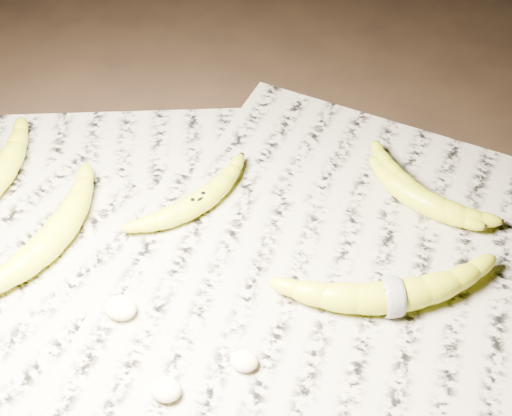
% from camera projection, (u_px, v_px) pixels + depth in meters
% --- Properties ---
extents(ground, '(3.00, 3.00, 0.00)m').
position_uv_depth(ground, '(239.00, 256.00, 0.92)').
color(ground, black).
rests_on(ground, ground).
extents(newspaper_patch, '(0.90, 0.70, 0.01)m').
position_uv_depth(newspaper_patch, '(234.00, 267.00, 0.90)').
color(newspaper_patch, '#A39C8C').
rests_on(newspaper_patch, ground).
extents(banana_left_b, '(0.11, 0.22, 0.04)m').
position_uv_depth(banana_left_b, '(53.00, 235.00, 0.90)').
color(banana_left_b, '#C6DD1B').
rests_on(banana_left_b, newspaper_patch).
extents(banana_center, '(0.14, 0.17, 0.03)m').
position_uv_depth(banana_center, '(197.00, 201.00, 0.95)').
color(banana_center, '#C6DD1B').
rests_on(banana_center, newspaper_patch).
extents(banana_taped, '(0.25, 0.15, 0.04)m').
position_uv_depth(banana_taped, '(392.00, 295.00, 0.84)').
color(banana_taped, '#C6DD1B').
rests_on(banana_taped, newspaper_patch).
extents(banana_upper_a, '(0.17, 0.15, 0.03)m').
position_uv_depth(banana_upper_a, '(411.00, 190.00, 0.96)').
color(banana_upper_a, '#C6DD1B').
rests_on(banana_upper_a, newspaper_patch).
extents(banana_upper_b, '(0.17, 0.12, 0.03)m').
position_uv_depth(banana_upper_b, '(423.00, 199.00, 0.95)').
color(banana_upper_b, '#C6DD1B').
rests_on(banana_upper_b, newspaper_patch).
extents(measuring_tape, '(0.02, 0.05, 0.05)m').
position_uv_depth(measuring_tape, '(392.00, 295.00, 0.84)').
color(measuring_tape, white).
rests_on(measuring_tape, newspaper_patch).
extents(flesh_chunk_a, '(0.04, 0.03, 0.02)m').
position_uv_depth(flesh_chunk_a, '(120.00, 306.00, 0.84)').
color(flesh_chunk_a, '#F8EFC0').
rests_on(flesh_chunk_a, newspaper_patch).
extents(flesh_chunk_b, '(0.04, 0.03, 0.02)m').
position_uv_depth(flesh_chunk_b, '(165.00, 388.00, 0.77)').
color(flesh_chunk_b, '#F8EFC0').
rests_on(flesh_chunk_b, newspaper_patch).
extents(flesh_chunk_c, '(0.03, 0.03, 0.02)m').
position_uv_depth(flesh_chunk_c, '(244.00, 359.00, 0.80)').
color(flesh_chunk_c, '#F8EFC0').
rests_on(flesh_chunk_c, newspaper_patch).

